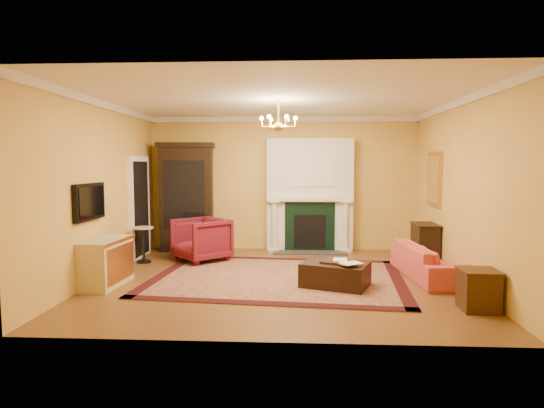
# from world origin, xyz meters

# --- Properties ---
(floor) EXTENTS (6.00, 5.50, 0.02)m
(floor) POSITION_xyz_m (0.00, 0.00, -0.01)
(floor) COLOR brown
(floor) RESTS_ON ground
(ceiling) EXTENTS (6.00, 5.50, 0.02)m
(ceiling) POSITION_xyz_m (0.00, 0.00, 3.01)
(ceiling) COLOR silver
(ceiling) RESTS_ON wall_back
(wall_back) EXTENTS (6.00, 0.02, 3.00)m
(wall_back) POSITION_xyz_m (0.00, 2.76, 1.50)
(wall_back) COLOR #DDBF4F
(wall_back) RESTS_ON floor
(wall_front) EXTENTS (6.00, 0.02, 3.00)m
(wall_front) POSITION_xyz_m (0.00, -2.76, 1.50)
(wall_front) COLOR #DDBF4F
(wall_front) RESTS_ON floor
(wall_left) EXTENTS (0.02, 5.50, 3.00)m
(wall_left) POSITION_xyz_m (-3.01, 0.00, 1.50)
(wall_left) COLOR #DDBF4F
(wall_left) RESTS_ON floor
(wall_right) EXTENTS (0.02, 5.50, 3.00)m
(wall_right) POSITION_xyz_m (3.01, 0.00, 1.50)
(wall_right) COLOR #DDBF4F
(wall_right) RESTS_ON floor
(fireplace) EXTENTS (1.90, 0.70, 2.50)m
(fireplace) POSITION_xyz_m (0.60, 2.57, 1.19)
(fireplace) COLOR silver
(fireplace) RESTS_ON wall_back
(crown_molding) EXTENTS (6.00, 5.50, 0.12)m
(crown_molding) POSITION_xyz_m (0.00, 0.96, 2.94)
(crown_molding) COLOR silver
(crown_molding) RESTS_ON ceiling
(doorway) EXTENTS (0.08, 1.05, 2.10)m
(doorway) POSITION_xyz_m (-2.95, 1.70, 1.05)
(doorway) COLOR white
(doorway) RESTS_ON wall_left
(tv_panel) EXTENTS (0.09, 0.95, 0.58)m
(tv_panel) POSITION_xyz_m (-2.95, -0.60, 1.35)
(tv_panel) COLOR black
(tv_panel) RESTS_ON wall_left
(gilt_mirror) EXTENTS (0.06, 0.76, 1.05)m
(gilt_mirror) POSITION_xyz_m (2.97, 1.40, 1.65)
(gilt_mirror) COLOR gold
(gilt_mirror) RESTS_ON wall_right
(chandelier) EXTENTS (0.63, 0.55, 0.53)m
(chandelier) POSITION_xyz_m (-0.00, 0.00, 2.61)
(chandelier) COLOR gold
(chandelier) RESTS_ON ceiling
(oriental_rug) EXTENTS (4.48, 3.53, 0.02)m
(oriental_rug) POSITION_xyz_m (-0.01, 0.08, 0.01)
(oriental_rug) COLOR #470F19
(oriental_rug) RESTS_ON floor
(china_cabinet) EXTENTS (1.20, 0.63, 2.31)m
(china_cabinet) POSITION_xyz_m (-2.15, 2.49, 1.15)
(china_cabinet) COLOR black
(china_cabinet) RESTS_ON floor
(wingback_armchair) EXTENTS (1.26, 1.27, 0.95)m
(wingback_armchair) POSITION_xyz_m (-1.60, 1.36, 0.48)
(wingback_armchair) COLOR maroon
(wingback_armchair) RESTS_ON floor
(pedestal_table) EXTENTS (0.40, 0.40, 0.71)m
(pedestal_table) POSITION_xyz_m (-2.70, 1.14, 0.41)
(pedestal_table) COLOR black
(pedestal_table) RESTS_ON floor
(commode) EXTENTS (0.55, 1.04, 0.75)m
(commode) POSITION_xyz_m (-2.73, -0.56, 0.38)
(commode) COLOR beige
(commode) RESTS_ON floor
(coral_sofa) EXTENTS (0.74, 2.01, 0.77)m
(coral_sofa) POSITION_xyz_m (2.57, 0.21, 0.38)
(coral_sofa) COLOR #C9443F
(coral_sofa) RESTS_ON floor
(end_table) EXTENTS (0.46, 0.46, 0.52)m
(end_table) POSITION_xyz_m (2.72, -1.51, 0.26)
(end_table) COLOR #3A1E0F
(end_table) RESTS_ON floor
(console_table) EXTENTS (0.40, 0.70, 0.77)m
(console_table) POSITION_xyz_m (2.78, 1.24, 0.39)
(console_table) COLOR black
(console_table) RESTS_ON floor
(leather_ottoman) EXTENTS (1.19, 1.03, 0.37)m
(leather_ottoman) POSITION_xyz_m (0.92, -0.43, 0.20)
(leather_ottoman) COLOR black
(leather_ottoman) RESTS_ON oriental_rug
(ottoman_tray) EXTENTS (0.60, 0.54, 0.03)m
(ottoman_tray) POSITION_xyz_m (0.97, -0.46, 0.40)
(ottoman_tray) COLOR black
(ottoman_tray) RESTS_ON leather_ottoman
(book_a) EXTENTS (0.22, 0.05, 0.29)m
(book_a) POSITION_xyz_m (0.88, -0.46, 0.56)
(book_a) COLOR gray
(book_a) RESTS_ON ottoman_tray
(book_b) EXTENTS (0.15, 0.21, 0.32)m
(book_b) POSITION_xyz_m (1.07, -0.60, 0.58)
(book_b) COLOR gray
(book_b) RESTS_ON ottoman_tray
(topiary_left) EXTENTS (0.17, 0.17, 0.47)m
(topiary_left) POSITION_xyz_m (-0.08, 2.53, 1.49)
(topiary_left) COLOR gray
(topiary_left) RESTS_ON fireplace
(topiary_right) EXTENTS (0.17, 0.17, 0.45)m
(topiary_right) POSITION_xyz_m (1.23, 2.53, 1.47)
(topiary_right) COLOR gray
(topiary_right) RESTS_ON fireplace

